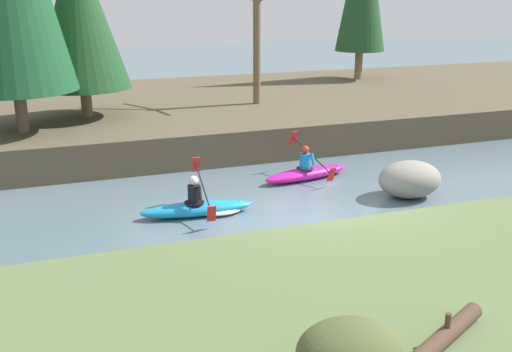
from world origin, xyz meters
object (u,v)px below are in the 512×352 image
at_px(kayaker_lead, 307,172).
at_px(driftwood_log, 440,341).
at_px(kayaker_middle, 201,207).
at_px(boulder_midstream, 410,179).

xyz_separation_m(kayaker_lead, driftwood_log, (-2.29, -9.26, 0.61)).
bearing_deg(kayaker_middle, driftwood_log, -76.28).
relative_size(kayaker_lead, boulder_midstream, 1.65).
height_order(kayaker_middle, driftwood_log, kayaker_middle).
height_order(boulder_midstream, driftwood_log, driftwood_log).
bearing_deg(kayaker_middle, kayaker_lead, 30.09).
bearing_deg(boulder_midstream, driftwood_log, -120.94).
relative_size(kayaker_lead, driftwood_log, 1.39).
xyz_separation_m(kayaker_middle, boulder_midstream, (5.46, -0.53, 0.28)).
bearing_deg(kayaker_lead, boulder_midstream, -60.23).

